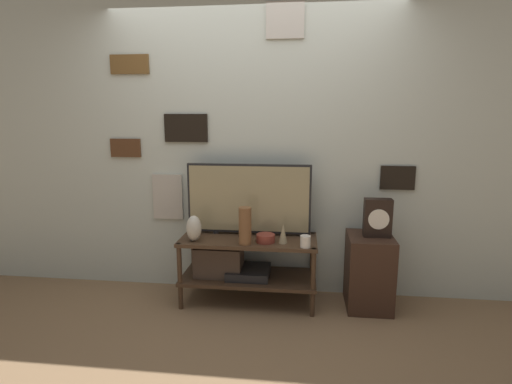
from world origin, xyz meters
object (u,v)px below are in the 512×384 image
object	(u,v)px
television	(249,199)
vase_urn_stoneware	(194,228)
candle_jar	(305,241)
vase_tall_ceramic	(245,226)
mantel_clock	(378,218)
vase_wide_bowl	(266,238)
vase_slim_bronze	(283,233)

from	to	relation	value
television	vase_urn_stoneware	xyz separation A→B (m)	(-0.43, -0.23, -0.21)
candle_jar	vase_tall_ceramic	bearing A→B (deg)	177.64
television	candle_jar	world-z (taller)	television
vase_urn_stoneware	mantel_clock	distance (m)	1.51
television	vase_wide_bowl	distance (m)	0.39
vase_tall_ceramic	candle_jar	world-z (taller)	vase_tall_ceramic
candle_jar	mantel_clock	distance (m)	0.64
vase_slim_bronze	vase_wide_bowl	bearing A→B (deg)	177.09
television	mantel_clock	world-z (taller)	television
mantel_clock	vase_urn_stoneware	bearing A→B (deg)	-174.27
vase_urn_stoneware	candle_jar	xyz separation A→B (m)	(0.92, -0.05, -0.06)
television	vase_wide_bowl	size ratio (longest dim) A/B	6.93
vase_urn_stoneware	vase_wide_bowl	bearing A→B (deg)	3.51
vase_tall_ceramic	vase_urn_stoneware	distance (m)	0.44
television	vase_slim_bronze	distance (m)	0.44
vase_wide_bowl	vase_slim_bronze	bearing A→B (deg)	-2.91
television	mantel_clock	xyz separation A→B (m)	(1.07, -0.08, -0.11)
candle_jar	mantel_clock	xyz separation A→B (m)	(0.58, 0.20, 0.16)
vase_wide_bowl	mantel_clock	bearing A→B (deg)	7.18
vase_urn_stoneware	vase_wide_bowl	xyz separation A→B (m)	(0.59, 0.04, -0.07)
candle_jar	mantel_clock	size ratio (longest dim) A/B	0.30
vase_wide_bowl	mantel_clock	world-z (taller)	mantel_clock
vase_slim_bronze	candle_jar	size ratio (longest dim) A/B	1.76
vase_tall_ceramic	mantel_clock	xyz separation A→B (m)	(1.07, 0.18, 0.05)
vase_urn_stoneware	mantel_clock	world-z (taller)	mantel_clock
vase_tall_ceramic	vase_slim_bronze	world-z (taller)	vase_tall_ceramic
vase_tall_ceramic	vase_slim_bronze	distance (m)	0.32
television	candle_jar	distance (m)	0.63
vase_slim_bronze	vase_wide_bowl	distance (m)	0.15
vase_slim_bronze	mantel_clock	bearing A→B (deg)	9.05
vase_slim_bronze	mantel_clock	xyz separation A→B (m)	(0.76, 0.12, 0.12)
vase_wide_bowl	television	bearing A→B (deg)	130.16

